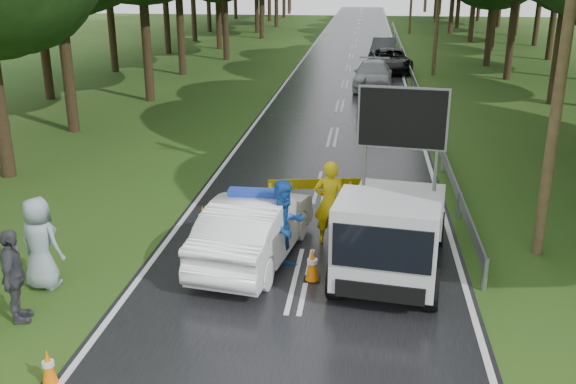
% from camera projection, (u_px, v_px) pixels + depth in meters
% --- Properties ---
extents(ground, '(160.00, 160.00, 0.00)m').
position_uv_depth(ground, '(301.00, 280.00, 13.33)').
color(ground, '#1B4112').
rests_on(ground, ground).
extents(road, '(7.00, 140.00, 0.02)m').
position_uv_depth(road, '(348.00, 68.00, 41.44)').
color(road, black).
rests_on(road, ground).
extents(guardrail, '(0.12, 60.06, 0.70)m').
position_uv_depth(guardrail, '(407.00, 62.00, 40.52)').
color(guardrail, gray).
rests_on(guardrail, ground).
extents(utility_pole_near, '(1.40, 0.24, 10.00)m').
position_uv_depth(utility_pole_near, '(568.00, 24.00, 12.94)').
color(utility_pole_near, '#41331E').
rests_on(utility_pole_near, ground).
extents(police_sedan, '(2.23, 4.68, 1.63)m').
position_uv_depth(police_sedan, '(255.00, 228.00, 14.07)').
color(police_sedan, white).
rests_on(police_sedan, ground).
extents(work_truck, '(2.64, 4.90, 3.73)m').
position_uv_depth(work_truck, '(392.00, 229.00, 13.29)').
color(work_truck, gray).
rests_on(work_truck, ground).
extents(barrier, '(2.61, 0.55, 1.10)m').
position_uv_depth(barrier, '(320.00, 189.00, 16.29)').
color(barrier, yellow).
rests_on(barrier, ground).
extents(officer, '(0.75, 0.52, 2.01)m').
position_uv_depth(officer, '(329.00, 203.00, 14.83)').
color(officer, '#DCB80B').
rests_on(officer, ground).
extents(civilian, '(1.22, 1.22, 2.00)m').
position_uv_depth(civilian, '(285.00, 226.00, 13.51)').
color(civilian, '#194EA2').
rests_on(civilian, ground).
extents(bystander_mid, '(0.73, 1.13, 1.79)m').
position_uv_depth(bystander_mid, '(14.00, 276.00, 11.51)').
color(bystander_mid, '#3C3D43').
rests_on(bystander_mid, ground).
extents(bystander_right, '(1.06, 0.82, 1.92)m').
position_uv_depth(bystander_right, '(40.00, 243.00, 12.75)').
color(bystander_right, '#8697A1').
rests_on(bystander_right, ground).
extents(queue_car_first, '(1.88, 4.60, 1.56)m').
position_uv_depth(queue_car_first, '(378.00, 94.00, 28.79)').
color(queue_car_first, '#45474D').
rests_on(queue_car_first, ground).
extents(queue_car_second, '(2.17, 4.99, 1.43)m').
position_uv_depth(queue_car_second, '(373.00, 75.00, 34.45)').
color(queue_car_second, '#9A9DA1').
rests_on(queue_car_second, ground).
extents(queue_car_third, '(2.83, 5.29, 1.41)m').
position_uv_depth(queue_car_third, '(390.00, 60.00, 39.95)').
color(queue_car_third, black).
rests_on(queue_car_third, ground).
extents(queue_car_fourth, '(1.96, 4.58, 1.47)m').
position_uv_depth(queue_car_fourth, '(383.00, 48.00, 45.77)').
color(queue_car_fourth, '#383A3F').
rests_on(queue_car_fourth, ground).
extents(cone_near_left, '(0.30, 0.30, 0.63)m').
position_uv_depth(cone_near_left, '(49.00, 368.00, 9.88)').
color(cone_near_left, black).
rests_on(cone_near_left, ground).
extents(cone_center, '(0.35, 0.35, 0.74)m').
position_uv_depth(cone_center, '(312.00, 265.00, 13.18)').
color(cone_center, black).
rests_on(cone_center, ground).
extents(cone_far, '(0.36, 0.36, 0.76)m').
position_uv_depth(cone_far, '(355.00, 221.00, 15.43)').
color(cone_far, black).
rests_on(cone_far, ground).
extents(cone_left_mid, '(0.32, 0.32, 0.69)m').
position_uv_depth(cone_left_mid, '(203.00, 219.00, 15.67)').
color(cone_left_mid, black).
rests_on(cone_left_mid, ground).
extents(cone_right, '(0.35, 0.35, 0.75)m').
position_uv_depth(cone_right, '(412.00, 200.00, 16.85)').
color(cone_right, black).
rests_on(cone_right, ground).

